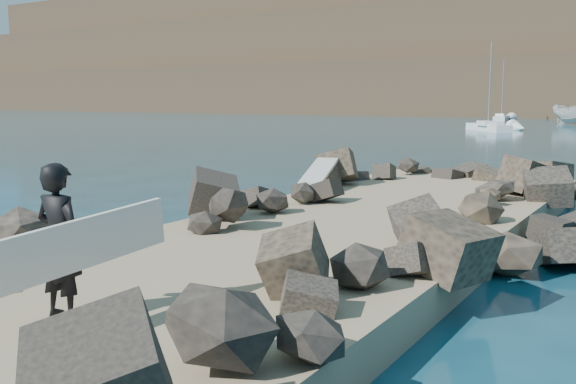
{
  "coord_description": "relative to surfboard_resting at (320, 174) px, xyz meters",
  "views": [
    {
      "loc": [
        5.74,
        -10.25,
        3.1
      ],
      "look_at": [
        0.0,
        -1.0,
        1.5
      ],
      "focal_mm": 40.0,
      "sensor_mm": 36.0,
      "label": 1
    }
  ],
  "objects": [
    {
      "name": "surfboard_resting",
      "position": [
        0.0,
        0.0,
        0.0
      ],
      "size": [
        1.24,
        2.53,
        0.08
      ],
      "primitive_type": "cube",
      "rotation": [
        0.0,
        0.0,
        0.27
      ],
      "color": "beige",
      "rests_on": "riprap_left"
    },
    {
      "name": "ground",
      "position": [
        2.69,
        -5.01,
        -1.04
      ],
      "size": [
        800.0,
        800.0,
        0.0
      ],
      "primitive_type": "plane",
      "color": "#0F384C",
      "rests_on": "ground"
    },
    {
      "name": "sailboat_e",
      "position": [
        -13.48,
        76.01,
        -0.69
      ],
      "size": [
        2.48,
        7.1,
        8.4
      ],
      "color": "white",
      "rests_on": "ground"
    },
    {
      "name": "surfer_with_board",
      "position": [
        2.59,
        -10.62,
        0.46
      ],
      "size": [
        0.88,
        2.23,
        1.79
      ],
      "color": "black",
      "rests_on": "jetty"
    },
    {
      "name": "riprap_left",
      "position": [
        -0.21,
        -6.51,
        -0.54
      ],
      "size": [
        2.6,
        22.0,
        1.0
      ],
      "primitive_type": "cube",
      "color": "black",
      "rests_on": "ground"
    },
    {
      "name": "jetty",
      "position": [
        2.69,
        -7.01,
        -0.74
      ],
      "size": [
        6.0,
        26.0,
        0.6
      ],
      "primitive_type": "cube",
      "color": "#8C7759",
      "rests_on": "ground"
    },
    {
      "name": "riprap_right",
      "position": [
        5.59,
        -6.51,
        -0.54
      ],
      "size": [
        2.6,
        22.0,
        1.0
      ],
      "primitive_type": "cube",
      "color": "black",
      "rests_on": "ground"
    },
    {
      "name": "boat_imported",
      "position": [
        -2.85,
        66.11,
        0.2
      ],
      "size": [
        6.39,
        6.08,
        2.48
      ],
      "primitive_type": "imported",
      "rotation": [
        0.0,
        0.0,
        0.84
      ],
      "color": "silver",
      "rests_on": "ground"
    },
    {
      "name": "sailboat_a",
      "position": [
        -7.57,
        46.44,
        -0.69
      ],
      "size": [
        5.57,
        6.42,
        8.44
      ],
      "color": "white",
      "rests_on": "ground"
    }
  ]
}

